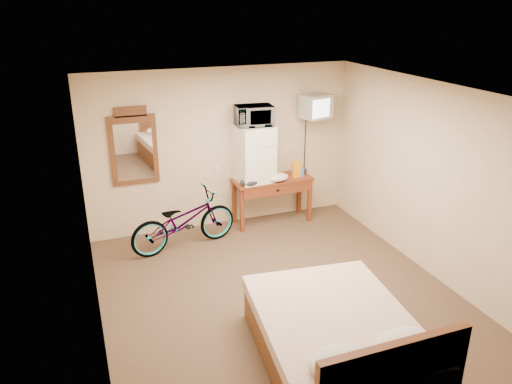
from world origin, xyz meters
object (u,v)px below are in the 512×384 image
at_px(mini_fridge, 254,153).
at_px(bed, 338,339).
at_px(crt_television, 316,106).
at_px(bicycle, 184,221).
at_px(microwave, 254,116).
at_px(wall_mirror, 134,147).
at_px(desk, 273,187).
at_px(blue_cup, 302,172).

bearing_deg(mini_fridge, bed, -96.59).
distance_m(crt_television, bicycle, 2.71).
bearing_deg(microwave, bed, -90.51).
distance_m(microwave, crt_television, 1.02).
xyz_separation_m(crt_television, wall_mirror, (-2.80, 0.25, -0.45)).
relative_size(desk, bicycle, 0.79).
distance_m(mini_fridge, wall_mirror, 1.81).
bearing_deg(bicycle, crt_television, -92.17).
bearing_deg(microwave, blue_cup, -1.37).
bearing_deg(bed, blue_cup, 70.52).
bearing_deg(bed, microwave, 83.40).
height_order(microwave, blue_cup, microwave).
height_order(desk, bicycle, bicycle).
relative_size(microwave, bicycle, 0.34).
bearing_deg(wall_mirror, crt_television, -5.09).
xyz_separation_m(blue_cup, wall_mirror, (-2.57, 0.31, 0.60)).
xyz_separation_m(desk, microwave, (-0.30, 0.06, 1.17)).
bearing_deg(blue_cup, crt_television, 15.19).
distance_m(desk, mini_fridge, 0.65).
xyz_separation_m(mini_fridge, crt_television, (1.02, -0.04, 0.67)).
relative_size(microwave, wall_mirror, 0.48).
bearing_deg(bed, bicycle, 105.65).
xyz_separation_m(desk, blue_cup, (0.48, -0.04, 0.20)).
height_order(mini_fridge, wall_mirror, wall_mirror).
relative_size(blue_cup, wall_mirror, 0.12).
bearing_deg(microwave, crt_television, 3.85).
xyz_separation_m(mini_fridge, microwave, (0.00, 0.00, 0.59)).
relative_size(desk, blue_cup, 9.40).
bearing_deg(crt_television, bed, -112.56).
distance_m(microwave, bed, 3.77).
height_order(desk, crt_television, crt_television).
xyz_separation_m(blue_cup, crt_television, (0.23, 0.06, 1.04)).
bearing_deg(desk, mini_fridge, 168.73).
xyz_separation_m(desk, crt_television, (0.71, 0.02, 1.24)).
xyz_separation_m(crt_television, bicycle, (-2.26, -0.38, -1.44)).
relative_size(mini_fridge, crt_television, 1.46).
distance_m(mini_fridge, microwave, 0.59).
relative_size(mini_fridge, bicycle, 0.55).
height_order(blue_cup, bicycle, blue_cup).
relative_size(mini_fridge, bed, 0.43).
distance_m(blue_cup, wall_mirror, 2.66).
bearing_deg(wall_mirror, blue_cup, -6.93).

